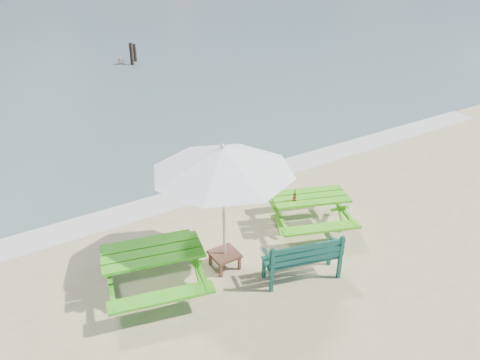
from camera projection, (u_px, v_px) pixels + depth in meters
foam_strip at (194, 194)px, 11.75m from camera, size 22.00×0.90×0.01m
picnic_table_left at (154, 271)px, 8.40m from camera, size 2.18×2.33×0.84m
picnic_table_right at (309, 212)px, 10.26m from camera, size 2.18×2.29×0.79m
park_bench at (301, 265)px, 8.76m from camera, size 1.53×0.86×0.89m
side_table at (225, 260)px, 9.07m from camera, size 0.52×0.52×0.34m
patio_umbrella at (223, 160)px, 8.08m from camera, size 2.59×2.59×2.55m
beer_bottle at (295, 197)px, 9.85m from camera, size 0.07×0.07×0.26m
swimmer at (122, 73)px, 23.90m from camera, size 0.70×0.58×1.63m
mooring_pilings at (133, 55)px, 23.75m from camera, size 0.57×0.77×1.28m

